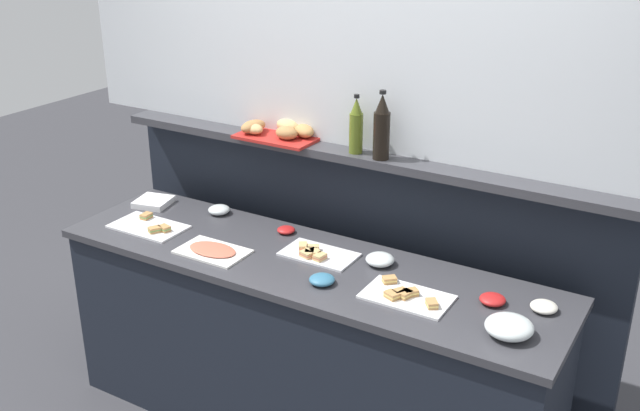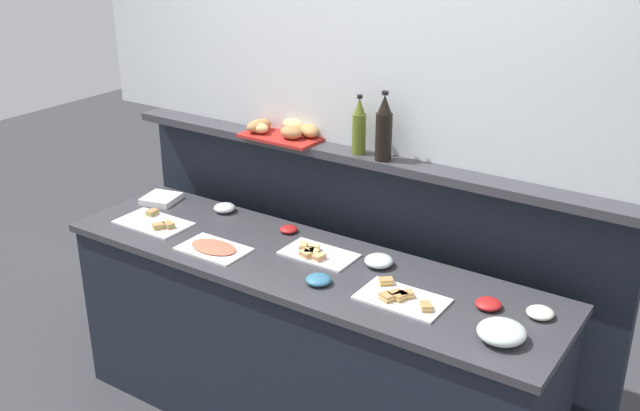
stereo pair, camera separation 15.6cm
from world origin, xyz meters
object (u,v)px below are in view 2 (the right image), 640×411
at_px(sandwich_platter_front, 316,253).
at_px(glass_bowl_small, 379,261).
at_px(glass_bowl_large, 501,333).
at_px(bread_basket, 283,130).
at_px(condiment_bowl_red, 488,304).
at_px(olive_oil_bottle, 359,128).
at_px(sandwich_platter_rear, 155,223).
at_px(condiment_bowl_teal, 289,229).
at_px(glass_bowl_medium, 225,208).
at_px(sandwich_platter_side, 401,298).
at_px(condiment_bowl_cream, 318,280).
at_px(condiment_bowl_dark, 540,313).
at_px(wine_bottle_dark, 384,129).
at_px(cold_cuts_platter, 214,248).
at_px(napkin_stack, 161,199).

height_order(sandwich_platter_front, glass_bowl_small, glass_bowl_small).
bearing_deg(glass_bowl_large, bread_basket, 158.34).
distance_m(condiment_bowl_red, olive_oil_bottle, 1.01).
bearing_deg(bread_basket, glass_bowl_large, -21.66).
distance_m(sandwich_platter_rear, condiment_bowl_teal, 0.67).
relative_size(sandwich_platter_front, condiment_bowl_teal, 3.86).
bearing_deg(glass_bowl_large, glass_bowl_medium, 167.57).
xyz_separation_m(sandwich_platter_side, condiment_bowl_cream, (-0.35, -0.07, 0.01)).
height_order(sandwich_platter_rear, olive_oil_bottle, olive_oil_bottle).
height_order(glass_bowl_medium, condiment_bowl_red, glass_bowl_medium).
bearing_deg(glass_bowl_large, condiment_bowl_dark, 75.07).
relative_size(glass_bowl_medium, wine_bottle_dark, 0.35).
height_order(sandwich_platter_side, cold_cuts_platter, sandwich_platter_side).
distance_m(sandwich_platter_side, bread_basket, 1.13).
bearing_deg(condiment_bowl_dark, condiment_bowl_red, -166.16).
distance_m(sandwich_platter_front, condiment_bowl_red, 0.82).
distance_m(cold_cuts_platter, condiment_bowl_teal, 0.39).
bearing_deg(wine_bottle_dark, condiment_bowl_cream, -89.53).
relative_size(condiment_bowl_teal, napkin_stack, 0.51).
bearing_deg(glass_bowl_small, glass_bowl_medium, 174.67).
relative_size(sandwich_platter_front, condiment_bowl_dark, 3.14).
xyz_separation_m(wine_bottle_dark, bread_basket, (-0.58, 0.03, -0.11)).
bearing_deg(olive_oil_bottle, sandwich_platter_front, -91.95).
xyz_separation_m(cold_cuts_platter, condiment_bowl_red, (1.24, 0.21, 0.01)).
bearing_deg(napkin_stack, condiment_bowl_cream, -13.56).
distance_m(condiment_bowl_cream, olive_oil_bottle, 0.75).
bearing_deg(condiment_bowl_cream, sandwich_platter_side, 11.30).
bearing_deg(sandwich_platter_side, glass_bowl_large, -7.55).
height_order(cold_cuts_platter, wine_bottle_dark, wine_bottle_dark).
height_order(sandwich_platter_front, wine_bottle_dark, wine_bottle_dark).
bearing_deg(wine_bottle_dark, glass_bowl_medium, -168.88).
relative_size(condiment_bowl_red, condiment_bowl_dark, 0.98).
relative_size(cold_cuts_platter, glass_bowl_medium, 2.87).
bearing_deg(condiment_bowl_dark, cold_cuts_platter, -169.94).
distance_m(condiment_bowl_red, napkin_stack, 1.86).
distance_m(condiment_bowl_dark, bread_basket, 1.53).
xyz_separation_m(sandwich_platter_rear, napkin_stack, (-0.19, 0.23, 0.01)).
bearing_deg(sandwich_platter_side, bread_basket, 152.47).
bearing_deg(condiment_bowl_cream, glass_bowl_small, 65.08).
xyz_separation_m(glass_bowl_medium, condiment_bowl_dark, (1.68, -0.12, -0.00)).
relative_size(condiment_bowl_teal, bread_basket, 0.22).
xyz_separation_m(sandwich_platter_side, condiment_bowl_dark, (0.50, 0.18, 0.01)).
bearing_deg(condiment_bowl_dark, bread_basket, 168.01).
xyz_separation_m(glass_bowl_medium, condiment_bowl_cream, (0.83, -0.37, -0.00)).
bearing_deg(condiment_bowl_cream, condiment_bowl_dark, 16.46).
relative_size(condiment_bowl_teal, condiment_bowl_cream, 0.80).
xyz_separation_m(condiment_bowl_red, napkin_stack, (-1.86, 0.08, -0.00)).
xyz_separation_m(cold_cuts_platter, condiment_bowl_teal, (0.17, 0.35, 0.01)).
bearing_deg(sandwich_platter_front, glass_bowl_small, 13.44).
relative_size(sandwich_platter_front, cold_cuts_platter, 1.05).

